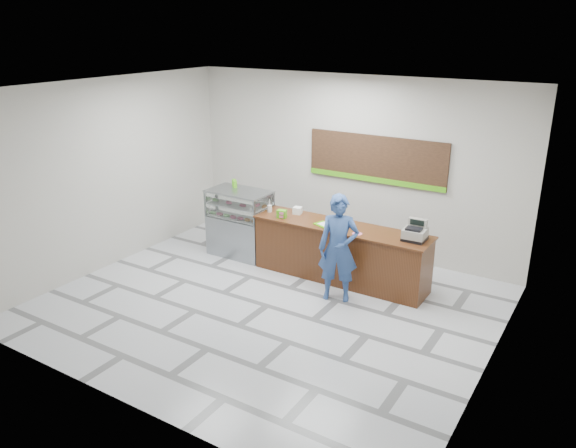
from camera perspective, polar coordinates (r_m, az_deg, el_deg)
The scene contains 16 objects.
floor at distance 9.36m, azimuth -2.17°, elevation -8.29°, with size 7.00×7.00×0.00m, color silver.
back_wall at distance 11.19m, azimuth 6.36°, elevation 5.96°, with size 7.00×7.00×0.00m, color #B9B5AA.
ceiling at distance 8.30m, azimuth -2.49°, elevation 13.54°, with size 7.00×7.00×0.00m, color silver.
sales_counter at distance 10.10m, azimuth 5.32°, elevation -2.92°, with size 3.26×0.76×1.03m.
display_case at distance 11.13m, azimuth -4.91°, elevation 0.16°, with size 1.22×0.72×1.33m.
menu_board at distance 10.89m, azimuth 8.92°, elevation 6.45°, with size 2.80×0.06×0.90m.
cash_register at distance 9.43m, azimuth 12.80°, elevation -0.85°, with size 0.38×0.40×0.34m.
card_terminal at distance 9.49m, azimuth 12.75°, elevation -1.41°, with size 0.08×0.16×0.04m, color black.
serving_tray at distance 9.92m, azimuth 3.69°, elevation -0.07°, with size 0.39×0.34×0.02m.
napkin_box at distance 10.48m, azimuth 0.97°, elevation 1.38°, with size 0.15×0.15×0.13m, color white.
straw_cup at distance 10.59m, azimuth -1.87°, elevation 1.59°, with size 0.08×0.08×0.13m, color silver.
promo_box at distance 10.25m, azimuth -0.64°, elevation 1.03°, with size 0.17×0.11×0.15m, color #4DAB14.
donut_decal at distance 9.57m, azimuth 7.04°, elevation -0.98°, with size 0.17×0.17×0.00m, color #D86186.
green_cup_left at distance 11.26m, azimuth -5.50°, elevation 4.22°, with size 0.08×0.08×0.13m, color #4DAB14.
green_cup_right at distance 11.15m, azimuth -5.42°, elevation 4.06°, with size 0.08×0.08×0.13m, color #4DAB14.
customer at distance 9.25m, azimuth 5.15°, elevation -2.47°, with size 0.66×0.44×1.82m, color #2C4984.
Camera 1 is at (4.65, -6.82, 4.41)m, focal length 35.00 mm.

